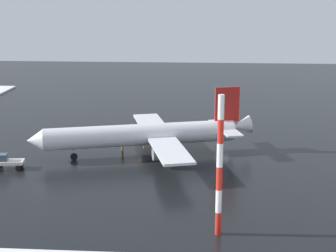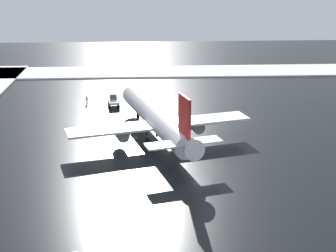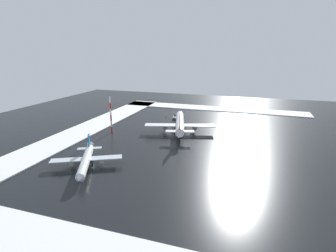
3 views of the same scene
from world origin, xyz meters
name	(u,v)px [view 1 (image 1 of 3)]	position (x,y,z in m)	size (l,w,h in m)	color
ground_plane	(222,146)	(0.00, 0.00, 0.00)	(240.00, 240.00, 0.00)	black
airplane_parked_portside	(146,134)	(-13.19, -6.83, 3.81)	(38.14, 32.06, 11.52)	white
pushback_tug	(7,161)	(-34.49, -15.38, 1.28)	(4.85, 2.83, 2.50)	silver
ground_crew_by_nose_gear	(122,150)	(-17.40, -6.78, 0.97)	(0.36, 0.36, 1.71)	black
antenna_mast	(220,167)	(-1.59, -36.14, 8.24)	(0.70, 0.70, 16.47)	red
traffic_cone_near_nose	(140,161)	(-13.96, -10.43, 0.28)	(0.36, 0.36, 0.55)	orange
traffic_cone_mid_line	(144,147)	(-14.12, -2.35, 0.28)	(0.36, 0.36, 0.55)	orange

